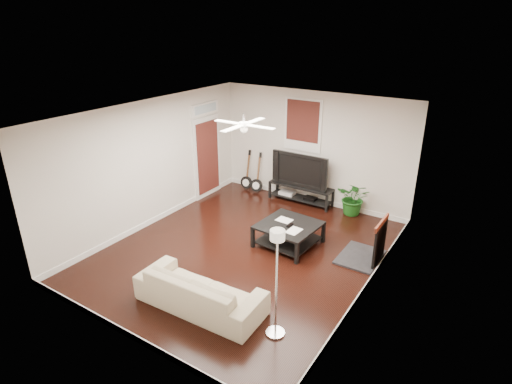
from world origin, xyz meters
TOP-DOWN VIEW (x-y plane):
  - room at (0.00, 0.00)m, footprint 5.01×6.01m
  - brick_accent at (2.49, 1.00)m, footprint 0.02×2.20m
  - fireplace at (2.20, 1.00)m, footprint 0.80×1.10m
  - window_back at (-0.30, 2.97)m, footprint 1.00×0.06m
  - door_left at (-2.46, 1.90)m, footprint 0.08×1.00m
  - tv_stand at (-0.18, 2.78)m, footprint 1.66×0.44m
  - tv at (-0.18, 2.80)m, footprint 1.48×0.19m
  - coffee_table at (0.61, 0.70)m, footprint 1.20×1.20m
  - sofa at (0.38, -1.85)m, footprint 2.17×0.92m
  - floor_lamp at (1.73, -1.75)m, footprint 0.30×0.30m
  - potted_plant at (1.21, 2.82)m, footprint 0.82×0.73m
  - guitar_left at (-1.83, 2.75)m, footprint 0.35×0.26m
  - guitar_right at (-1.48, 2.72)m, footprint 0.37×0.29m
  - ceiling_fan at (0.00, 0.00)m, footprint 1.24×1.24m

SIDE VIEW (x-z plane):
  - tv_stand at x=-0.18m, z-range 0.00..0.46m
  - coffee_table at x=0.61m, z-range 0.00..0.47m
  - sofa at x=0.38m, z-range 0.00..0.63m
  - potted_plant at x=1.21m, z-range 0.00..0.85m
  - fireplace at x=2.20m, z-range 0.00..0.92m
  - guitar_left at x=-1.83m, z-range 0.00..1.10m
  - guitar_right at x=-1.48m, z-range 0.00..1.10m
  - floor_lamp at x=1.73m, z-range 0.00..1.75m
  - tv at x=-0.18m, z-range 0.46..1.32m
  - door_left at x=-2.46m, z-range 0.00..2.50m
  - room at x=0.00m, z-range 0.00..2.80m
  - brick_accent at x=2.49m, z-range 0.00..2.80m
  - window_back at x=-0.30m, z-range 1.30..2.60m
  - ceiling_fan at x=0.00m, z-range 2.44..2.76m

